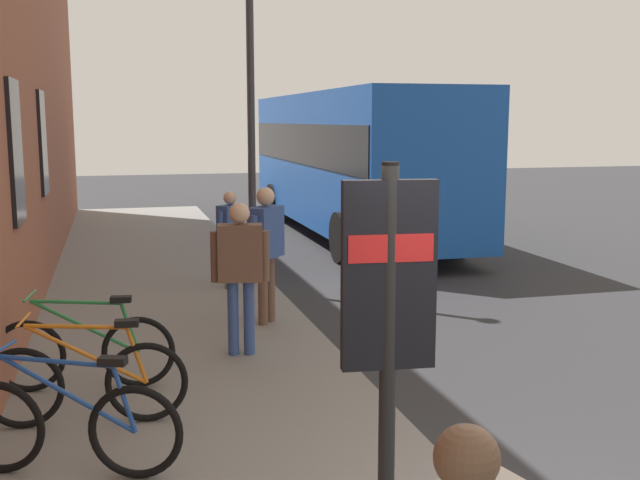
{
  "coord_description": "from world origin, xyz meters",
  "views": [
    {
      "loc": [
        -3.57,
        2.44,
        2.75
      ],
      "look_at": [
        3.04,
        0.65,
        1.67
      ],
      "focal_mm": 42.78,
      "sensor_mm": 36.0,
      "label": 1
    }
  ],
  "objects_px": {
    "pedestrian_by_facade": "(240,263)",
    "pedestrian_crossing_street": "(266,241)",
    "bicycle_far_end": "(67,426)",
    "city_bus": "(351,155)",
    "transit_info_sign": "(389,301)",
    "bicycle_end_of_row": "(86,382)",
    "pedestrian_near_bus": "(231,229)",
    "street_lamp": "(251,76)",
    "bicycle_mid_rack": "(85,351)"
  },
  "relations": [
    {
      "from": "bicycle_far_end",
      "to": "pedestrian_near_bus",
      "type": "distance_m",
      "value": 6.49
    },
    {
      "from": "pedestrian_by_facade",
      "to": "pedestrian_near_bus",
      "type": "xyz_separation_m",
      "value": [
        3.47,
        -0.41,
        -0.12
      ]
    },
    {
      "from": "pedestrian_by_facade",
      "to": "street_lamp",
      "type": "height_order",
      "value": "street_lamp"
    },
    {
      "from": "transit_info_sign",
      "to": "pedestrian_crossing_street",
      "type": "bearing_deg",
      "value": -3.8
    },
    {
      "from": "city_bus",
      "to": "bicycle_far_end",
      "type": "bearing_deg",
      "value": 153.3
    },
    {
      "from": "bicycle_end_of_row",
      "to": "bicycle_far_end",
      "type": "bearing_deg",
      "value": 174.1
    },
    {
      "from": "bicycle_far_end",
      "to": "transit_info_sign",
      "type": "xyz_separation_m",
      "value": [
        -1.64,
        -1.9,
        1.21
      ]
    },
    {
      "from": "bicycle_end_of_row",
      "to": "pedestrian_near_bus",
      "type": "height_order",
      "value": "pedestrian_near_bus"
    },
    {
      "from": "bicycle_end_of_row",
      "to": "transit_info_sign",
      "type": "height_order",
      "value": "transit_info_sign"
    },
    {
      "from": "bicycle_far_end",
      "to": "city_bus",
      "type": "distance_m",
      "value": 13.09
    },
    {
      "from": "bicycle_mid_rack",
      "to": "pedestrian_near_bus",
      "type": "relative_size",
      "value": 1.15
    },
    {
      "from": "street_lamp",
      "to": "pedestrian_near_bus",
      "type": "bearing_deg",
      "value": 126.13
    },
    {
      "from": "bicycle_far_end",
      "to": "pedestrian_by_facade",
      "type": "distance_m",
      "value": 3.22
    },
    {
      "from": "pedestrian_crossing_street",
      "to": "street_lamp",
      "type": "xyz_separation_m",
      "value": [
        2.52,
        -0.27,
        2.23
      ]
    },
    {
      "from": "bicycle_mid_rack",
      "to": "street_lamp",
      "type": "height_order",
      "value": "street_lamp"
    },
    {
      "from": "bicycle_mid_rack",
      "to": "city_bus",
      "type": "height_order",
      "value": "city_bus"
    },
    {
      "from": "bicycle_end_of_row",
      "to": "pedestrian_near_bus",
      "type": "distance_m",
      "value": 5.55
    },
    {
      "from": "pedestrian_near_bus",
      "to": "pedestrian_crossing_street",
      "type": "bearing_deg",
      "value": -176.7
    },
    {
      "from": "city_bus",
      "to": "pedestrian_by_facade",
      "type": "bearing_deg",
      "value": 155.42
    },
    {
      "from": "transit_info_sign",
      "to": "pedestrian_crossing_street",
      "type": "height_order",
      "value": "transit_info_sign"
    },
    {
      "from": "bicycle_mid_rack",
      "to": "street_lamp",
      "type": "bearing_deg",
      "value": -28.9
    },
    {
      "from": "bicycle_far_end",
      "to": "city_bus",
      "type": "relative_size",
      "value": 0.16
    },
    {
      "from": "city_bus",
      "to": "transit_info_sign",
      "type": "bearing_deg",
      "value": 163.45
    },
    {
      "from": "bicycle_far_end",
      "to": "bicycle_mid_rack",
      "type": "xyz_separation_m",
      "value": [
        1.9,
        -0.06,
        0.0
      ]
    },
    {
      "from": "bicycle_far_end",
      "to": "city_bus",
      "type": "bearing_deg",
      "value": -26.7
    },
    {
      "from": "pedestrian_crossing_street",
      "to": "pedestrian_near_bus",
      "type": "xyz_separation_m",
      "value": [
        2.22,
        0.13,
        -0.15
      ]
    },
    {
      "from": "bicycle_far_end",
      "to": "transit_info_sign",
      "type": "distance_m",
      "value": 2.79
    },
    {
      "from": "bicycle_far_end",
      "to": "pedestrian_crossing_street",
      "type": "distance_m",
      "value": 4.55
    },
    {
      "from": "bicycle_far_end",
      "to": "pedestrian_by_facade",
      "type": "relative_size",
      "value": 0.97
    },
    {
      "from": "street_lamp",
      "to": "bicycle_far_end",
      "type": "bearing_deg",
      "value": 158.3
    },
    {
      "from": "bicycle_end_of_row",
      "to": "street_lamp",
      "type": "relative_size",
      "value": 0.31
    },
    {
      "from": "bicycle_mid_rack",
      "to": "pedestrian_by_facade",
      "type": "xyz_separation_m",
      "value": [
        0.73,
        -1.67,
        0.67
      ]
    },
    {
      "from": "bicycle_end_of_row",
      "to": "bicycle_mid_rack",
      "type": "xyz_separation_m",
      "value": [
        0.93,
        0.04,
        0.0
      ]
    },
    {
      "from": "transit_info_sign",
      "to": "street_lamp",
      "type": "distance_m",
      "value": 8.24
    },
    {
      "from": "bicycle_far_end",
      "to": "bicycle_end_of_row",
      "type": "height_order",
      "value": "same"
    },
    {
      "from": "city_bus",
      "to": "pedestrian_near_bus",
      "type": "distance_m",
      "value": 6.71
    },
    {
      "from": "pedestrian_crossing_street",
      "to": "transit_info_sign",
      "type": "bearing_deg",
      "value": 176.2
    },
    {
      "from": "pedestrian_by_facade",
      "to": "pedestrian_crossing_street",
      "type": "xyz_separation_m",
      "value": [
        1.25,
        -0.54,
        0.03
      ]
    },
    {
      "from": "pedestrian_crossing_street",
      "to": "pedestrian_near_bus",
      "type": "height_order",
      "value": "pedestrian_crossing_street"
    },
    {
      "from": "transit_info_sign",
      "to": "city_bus",
      "type": "distance_m",
      "value": 13.84
    },
    {
      "from": "bicycle_end_of_row",
      "to": "transit_info_sign",
      "type": "relative_size",
      "value": 0.74
    },
    {
      "from": "bicycle_end_of_row",
      "to": "street_lamp",
      "type": "height_order",
      "value": "street_lamp"
    },
    {
      "from": "city_bus",
      "to": "pedestrian_crossing_street",
      "type": "relative_size",
      "value": 5.9
    },
    {
      "from": "bicycle_end_of_row",
      "to": "pedestrian_by_facade",
      "type": "relative_size",
      "value": 1.02
    },
    {
      "from": "pedestrian_near_bus",
      "to": "pedestrian_by_facade",
      "type": "bearing_deg",
      "value": 173.23
    },
    {
      "from": "bicycle_far_end",
      "to": "street_lamp",
      "type": "bearing_deg",
      "value": -21.7
    },
    {
      "from": "city_bus",
      "to": "pedestrian_by_facade",
      "type": "height_order",
      "value": "city_bus"
    },
    {
      "from": "street_lamp",
      "to": "pedestrian_by_facade",
      "type": "bearing_deg",
      "value": 167.8
    },
    {
      "from": "pedestrian_by_facade",
      "to": "bicycle_mid_rack",
      "type": "bearing_deg",
      "value": 113.66
    },
    {
      "from": "transit_info_sign",
      "to": "bicycle_end_of_row",
      "type": "bearing_deg",
      "value": 34.68
    }
  ]
}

